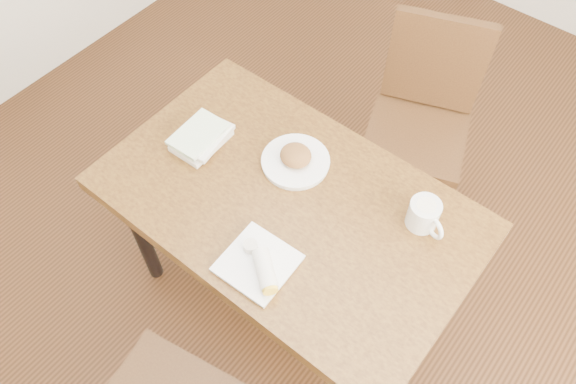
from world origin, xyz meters
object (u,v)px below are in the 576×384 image
Objects in this scene: plate_scone at (296,159)px; coffee_mug at (424,215)px; table at (288,214)px; book_stack at (202,138)px; chair_far at (423,111)px; plate_burrito at (260,265)px.

plate_scone is 1.65× the size of coffee_mug.
book_stack reaches higher than table.
table is 0.84m from chair_far.
chair_far is 0.98m from book_stack.
table is 0.19m from plate_scone.
table is 0.42m from book_stack.
coffee_mug is at bearing 7.53° from plate_scone.
table is 5.25× the size of plate_scone.
book_stack is at bearing -157.29° from plate_scone.
book_stack is at bearing -166.06° from coffee_mug.
book_stack is (-0.33, -0.14, 0.00)m from plate_scone.
plate_burrito is 1.04× the size of book_stack.
plate_burrito is (0.17, -0.40, -0.00)m from plate_scone.
coffee_mug reaches higher than book_stack.
plate_burrito is at bearing -123.81° from coffee_mug.
plate_burrito is (0.09, -0.26, 0.11)m from table.
table is 5.53× the size of plate_burrito.
table is at bearing -60.91° from plate_scone.
coffee_mug is (0.48, 0.06, 0.03)m from plate_scone.
plate_burrito is at bearing -27.54° from book_stack.
coffee_mug is at bearing 56.19° from plate_burrito.
chair_far reaches higher than book_stack.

